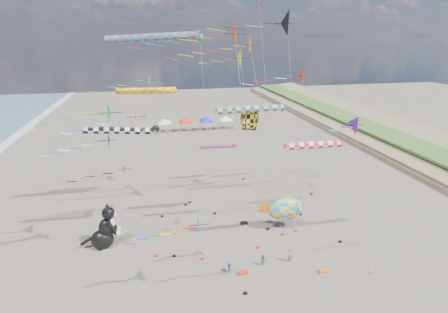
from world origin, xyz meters
TOP-DOWN VIEW (x-y plane):
  - ground at (0.00, 0.00)m, footprint 260.00×260.00m
  - delta_kite_1 at (0.61, 17.14)m, footprint 11.76×2.54m
  - delta_kite_2 at (-12.26, 8.93)m, footprint 11.24×2.49m
  - delta_kite_3 at (0.46, 10.54)m, footprint 11.09×2.03m
  - delta_kite_4 at (9.09, 20.06)m, footprint 12.43×2.69m
  - delta_kite_5 at (-2.24, 8.59)m, footprint 11.46×2.31m
  - delta_kite_6 at (4.85, 14.63)m, footprint 15.49×3.12m
  - delta_kite_7 at (-6.00, 1.90)m, footprint 9.29×2.01m
  - delta_kite_8 at (-14.35, 17.82)m, footprint 10.70×1.58m
  - delta_kite_9 at (-10.51, 20.43)m, footprint 10.66×1.72m
  - delta_kite_10 at (-13.55, 9.34)m, footprint 8.99×1.78m
  - delta_kite_11 at (6.44, 2.18)m, footprint 9.23×1.68m
  - delta_kite_12 at (-10.28, 7.84)m, footprint 10.34×1.72m
  - windsock_0 at (1.99, 13.78)m, footprint 9.32×0.76m
  - windsock_1 at (1.00, 27.57)m, footprint 7.18×0.72m
  - windsock_2 at (-11.93, 13.58)m, footprint 8.98×0.78m
  - windsock_3 at (6.81, 7.75)m, footprint 7.50×0.76m
  - windsock_4 at (-7.79, 17.20)m, footprint 11.62×0.92m
  - windsock_5 at (-9.13, 21.07)m, footprint 8.59×0.84m
  - angelfish_kite at (1.53, 14.04)m, footprint 3.74×3.02m
  - cat_inflatable at (-14.94, 12.44)m, footprint 3.74×1.90m
  - fish_inflatable at (5.77, 11.95)m, footprint 5.85×2.97m
  - person_adult at (3.89, 5.61)m, footprint 0.66×0.55m
  - child_green at (1.02, 5.55)m, footprint 0.63×0.50m
  - child_blue at (-2.57, 5.28)m, footprint 0.69×0.50m
  - kite_bag_0 at (7.91, 17.30)m, footprint 0.90×0.44m
  - kite_bag_1 at (1.28, 13.91)m, footprint 0.90×0.44m
  - kite_bag_2 at (6.46, 3.25)m, footprint 0.90×0.44m
  - kite_bag_3 at (-1.33, 4.69)m, footprint 0.90×0.44m
  - tent_row at (1.50, 60.00)m, footprint 19.20×4.20m
  - parked_car at (14.52, 58.00)m, footprint 3.79×2.52m

SIDE VIEW (x-z plane):
  - ground at x=0.00m, z-range 0.00..0.00m
  - kite_bag_0 at x=7.91m, z-range 0.00..0.30m
  - kite_bag_1 at x=1.28m, z-range 0.00..0.30m
  - kite_bag_2 at x=6.46m, z-range 0.00..0.30m
  - kite_bag_3 at x=-1.33m, z-range 0.00..0.30m
  - child_blue at x=-2.57m, z-range 0.00..1.09m
  - parked_car at x=14.52m, z-range 0.00..1.20m
  - child_green at x=1.02m, z-range 0.00..1.24m
  - person_adult at x=3.89m, z-range 0.00..1.54m
  - cat_inflatable at x=-14.94m, z-range 0.00..5.03m
  - fish_inflatable at x=5.77m, z-range 0.20..5.01m
  - tent_row at x=1.50m, z-range 1.25..5.05m
  - windsock_1 at x=1.00m, z-range 2.78..9.14m
  - delta_kite_8 at x=-14.35m, z-range 2.68..10.50m
  - delta_kite_7 at x=-6.00m, z-range 2.78..10.94m
  - windsock_3 at x=6.81m, z-range 5.63..17.78m
  - delta_kite_10 at x=-13.55m, z-range 5.69..19.59m
  - windsock_2 at x=-11.93m, z-range 6.14..19.31m
  - angelfish_kite at x=1.53m, z-range 5.87..20.46m
  - windsock_0 at x=1.99m, z-range 6.93..21.69m
  - delta_kite_12 at x=-10.28m, z-range 6.88..23.16m
  - delta_kite_11 at x=6.44m, z-range 6.91..23.21m
  - delta_kite_2 at x=-12.26m, z-range 6.86..23.56m
  - windsock_5 at x=-9.13m, z-range 7.57..23.69m
  - delta_kite_9 at x=-10.51m, z-range 7.68..25.61m
  - delta_kite_4 at x=9.09m, z-range 7.72..26.35m
  - delta_kite_1 at x=0.61m, z-range 8.91..29.81m
  - delta_kite_3 at x=0.46m, z-range 9.76..32.03m
  - windsock_4 at x=-7.79m, z-range 10.64..32.97m
  - delta_kite_5 at x=-2.24m, z-range 10.24..33.67m
  - delta_kite_6 at x=4.85m, z-range 10.68..35.62m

